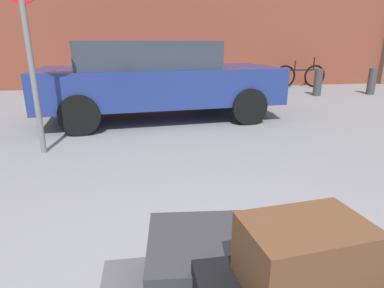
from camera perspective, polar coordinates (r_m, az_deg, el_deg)
suitcase_charcoal_front_right at (r=1.47m, az=4.52°, el=-20.74°), size 0.62×0.51×0.26m
duffel_bag_brown_topmost_pile at (r=1.09m, az=19.48°, el=-18.02°), size 0.41×0.29×0.21m
parked_car at (r=6.08m, az=-6.28°, el=11.62°), size 4.47×2.27×1.42m
bicycle_leaning at (r=11.18m, az=18.78°, el=11.49°), size 1.76×0.09×0.96m
bollard_kerb_near at (r=8.87m, az=13.08°, el=10.54°), size 0.22×0.22×0.72m
bollard_kerb_mid at (r=9.51m, az=21.64°, el=10.22°), size 0.22×0.22×0.72m
bollard_kerb_far at (r=10.41m, az=29.54°, el=9.73°), size 0.22×0.22×0.72m
no_parking_sign at (r=4.44m, az=-27.42°, el=16.44°), size 0.50×0.07×2.32m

